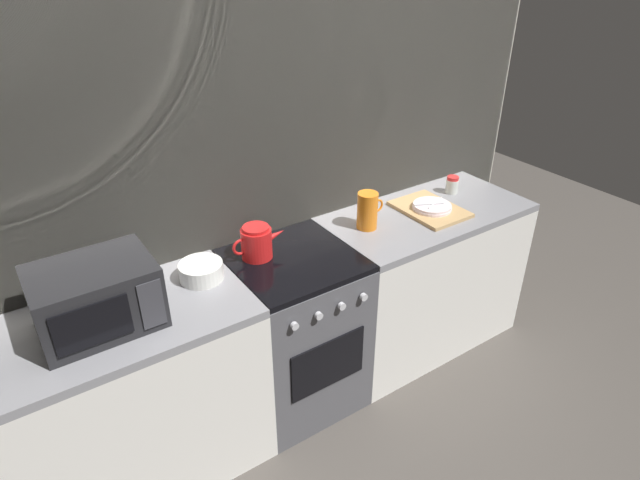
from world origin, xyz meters
TOP-DOWN VIEW (x-y plane):
  - ground_plane at (0.00, 0.00)m, footprint 8.00×8.00m
  - back_wall at (0.00, 0.32)m, footprint 3.60×0.05m
  - counter_left at (-0.90, 0.00)m, footprint 1.20×0.60m
  - stove_unit at (-0.00, -0.00)m, footprint 0.60×0.63m
  - counter_right at (0.90, 0.00)m, footprint 1.20×0.60m
  - microwave at (-0.90, -0.00)m, footprint 0.46×0.35m
  - kettle at (-0.14, 0.11)m, footprint 0.28×0.15m
  - mixing_bowl at (-0.44, 0.08)m, footprint 0.20×0.20m
  - pitcher at (0.49, 0.05)m, footprint 0.16×0.11m
  - dish_pile at (0.91, -0.00)m, footprint 0.30×0.40m
  - spice_jar at (1.19, 0.11)m, footprint 0.08×0.08m

SIDE VIEW (x-z plane):
  - ground_plane at x=0.00m, z-range 0.00..0.00m
  - stove_unit at x=0.00m, z-range 0.00..0.90m
  - counter_left at x=-0.90m, z-range 0.00..0.90m
  - counter_right at x=0.90m, z-range 0.00..0.90m
  - dish_pile at x=0.91m, z-range 0.89..0.95m
  - mixing_bowl at x=-0.44m, z-range 0.90..0.98m
  - spice_jar at x=1.19m, z-range 0.90..1.00m
  - kettle at x=-0.14m, z-range 0.90..1.06m
  - pitcher at x=0.49m, z-range 0.90..1.10m
  - microwave at x=-0.90m, z-range 0.90..1.17m
  - back_wall at x=0.00m, z-range 0.00..2.40m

